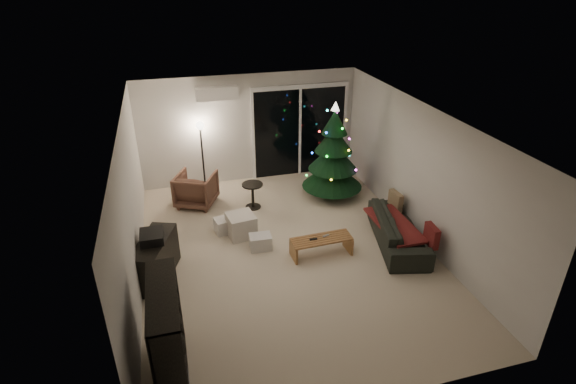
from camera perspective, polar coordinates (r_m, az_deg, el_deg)
The scene contains 18 objects.
room at distance 9.02m, azimuth 0.16°, elevation 3.40°, with size 6.50×7.51×2.60m.
bookshelf at distance 5.81m, azimuth -16.62°, elevation -17.45°, with size 0.34×1.33×1.33m, color black, non-canonical shape.
media_cabinet at distance 7.66m, azimuth -16.48°, elevation -8.18°, with size 0.43×1.14×0.71m, color black.
stereo at distance 7.43m, azimuth -16.91°, elevation -5.46°, with size 0.36×0.43×0.15m, color black.
armchair at distance 9.72m, azimuth -11.59°, elevation 0.35°, with size 0.77×0.79×0.72m, color brown.
ottoman at distance 8.54m, azimuth -5.97°, elevation -4.23°, with size 0.49×0.49×0.44m, color beige.
cardboard_box_a at distance 8.74m, azimuth -7.93°, elevation -4.18°, with size 0.40×0.30×0.29m, color white.
cardboard_box_b at distance 8.18m, azimuth -3.52°, elevation -6.36°, with size 0.39×0.29×0.27m, color white.
side_table at distance 9.47m, azimuth -4.50°, elevation -0.47°, with size 0.44×0.44×0.55m, color black.
floor_lamp at distance 10.25m, azimuth -10.78°, elevation 4.36°, with size 0.24×0.24×1.53m, color black.
sofa at distance 8.49m, azimuth 13.85°, elevation -4.67°, with size 1.92×0.75×0.56m, color black.
sofa_throw at distance 8.38m, azimuth 13.34°, elevation -4.04°, with size 0.60×1.39×0.05m, color maroon.
cushion_a at distance 8.98m, azimuth 13.48°, elevation -1.11°, with size 0.11×0.37×0.37m, color #977C62.
cushion_b at distance 8.03m, azimuth 17.77°, elevation -5.30°, with size 0.11×0.37×0.37m, color maroon.
coffee_table at distance 8.01m, azimuth 4.24°, elevation -6.91°, with size 1.08×0.38×0.34m, color #A5743D, non-canonical shape.
remote_a at distance 7.86m, azimuth 3.25°, elevation -6.00°, with size 0.13×0.04×0.02m, color black.
remote_b at distance 7.98m, azimuth 4.85°, elevation -5.54°, with size 0.13×0.04×0.02m, color slate.
christmas_tree at distance 9.66m, azimuth 5.79°, elevation 5.22°, with size 1.32×1.32×2.13m, color #113D1B.
Camera 1 is at (-1.77, -6.47, 4.63)m, focal length 28.00 mm.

